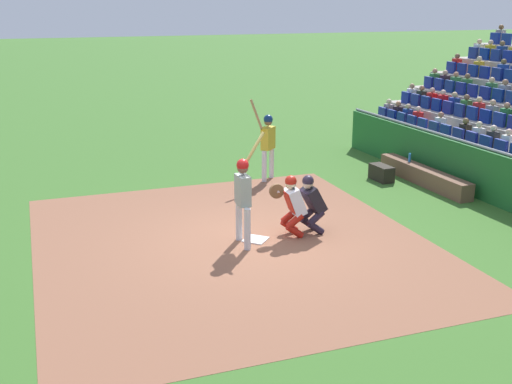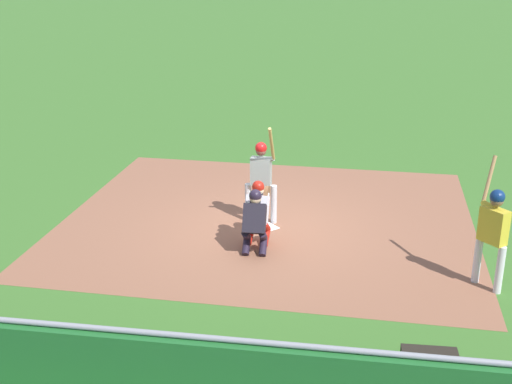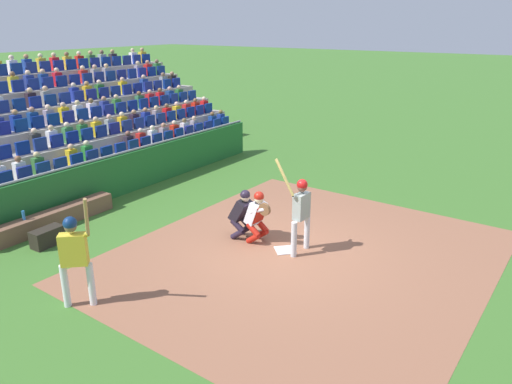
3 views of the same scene
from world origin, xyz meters
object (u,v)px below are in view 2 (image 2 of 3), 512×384
catcher_crouching (258,209)px  home_plate_umpire (255,219)px  water_bottle_on_bench (439,384)px  equipment_duffel_bag (429,366)px  on_deck_batter (493,227)px  home_plate_marker (265,227)px  batter_at_plate (261,173)px

catcher_crouching → home_plate_umpire: (0.00, -0.45, -0.03)m
home_plate_umpire → water_bottle_on_bench: home_plate_umpire is taller
water_bottle_on_bench → equipment_duffel_bag: size_ratio=0.31×
catcher_crouching → water_bottle_on_bench: bearing=-59.0°
home_plate_umpire → on_deck_batter: bearing=-9.9°
home_plate_marker → catcher_crouching: size_ratio=0.34×
catcher_crouching → equipment_duffel_bag: catcher_crouching is taller
water_bottle_on_bench → on_deck_batter: 3.92m
home_plate_marker → equipment_duffel_bag: bearing=-58.8°
water_bottle_on_bench → on_deck_batter: (1.19, 3.69, 0.54)m
batter_at_plate → equipment_duffel_bag: (3.01, -5.06, -0.87)m
equipment_duffel_bag → on_deck_batter: bearing=65.0°
catcher_crouching → on_deck_batter: size_ratio=0.59×
home_plate_umpire → equipment_duffel_bag: bearing=-50.6°
batter_at_plate → on_deck_batter: on_deck_batter is taller
batter_at_plate → home_plate_umpire: batter_at_plate is taller
batter_at_plate → equipment_duffel_bag: size_ratio=2.97×
water_bottle_on_bench → batter_at_plate: bearing=116.9°
home_plate_marker → equipment_duffel_bag: equipment_duffel_bag is taller
home_plate_marker → home_plate_umpire: 1.40m
batter_at_plate → catcher_crouching: size_ratio=1.69×
home_plate_marker → equipment_duffel_bag: (2.89, -4.76, 0.19)m
home_plate_marker → water_bottle_on_bench: bearing=-62.8°
catcher_crouching → equipment_duffel_bag: 4.95m
home_plate_marker → equipment_duffel_bag: size_ratio=0.60×
home_plate_umpire → water_bottle_on_bench: (2.91, -4.40, -0.13)m
home_plate_umpire → on_deck_batter: 4.18m
catcher_crouching → water_bottle_on_bench: (2.92, -4.85, -0.17)m
water_bottle_on_bench → equipment_duffel_bag: water_bottle_on_bench is taller
catcher_crouching → on_deck_batter: (4.10, -1.16, 0.38)m
batter_at_plate → equipment_duffel_bag: bearing=-59.3°
batter_at_plate → on_deck_batter: (4.20, -2.24, 0.02)m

